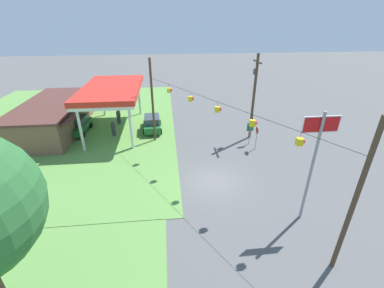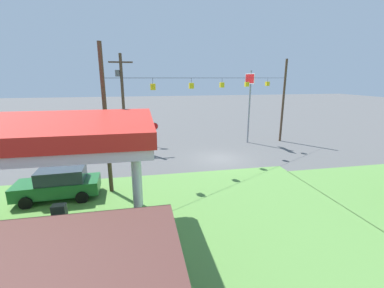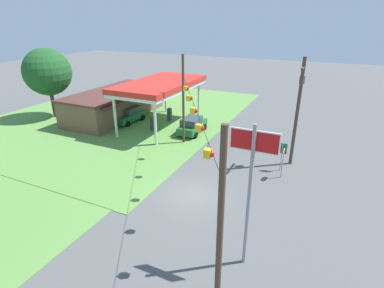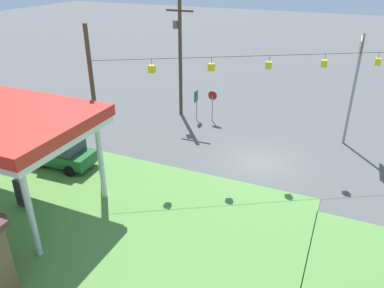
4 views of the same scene
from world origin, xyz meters
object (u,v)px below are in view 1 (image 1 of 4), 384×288
car_at_pumps_front (152,123)px  stop_sign_overhead (316,147)px  stop_sign_roadside (257,133)px  gas_station_canopy (112,91)px  utility_pole_main (254,93)px  route_sign (250,129)px  car_at_pumps_rear (78,125)px  fuel_pump_far (119,118)px  fuel_pump_near (114,130)px  gas_station_store (54,116)px

car_at_pumps_front → stop_sign_overhead: stop_sign_overhead is taller
stop_sign_roadside → gas_station_canopy: bearing=-114.3°
utility_pole_main → stop_sign_roadside: bearing=174.1°
route_sign → gas_station_canopy: bearing=69.5°
car_at_pumps_rear → route_sign: 19.49m
route_sign → fuel_pump_far: bearing=63.3°
fuel_pump_near → utility_pole_main: size_ratio=0.18×
fuel_pump_far → utility_pole_main: utility_pole_main is taller
car_at_pumps_rear → stop_sign_roadside: (-6.27, -19.10, 0.87)m
gas_station_canopy → fuel_pump_far: size_ratio=7.20×
car_at_pumps_front → route_sign: (-4.78, -10.33, 0.78)m
fuel_pump_far → route_sign: 16.35m
car_at_pumps_front → stop_sign_overhead: size_ratio=0.61×
car_at_pumps_rear → utility_pole_main: bearing=83.8°
fuel_pump_near → car_at_pumps_rear: (1.45, 4.24, 0.16)m
gas_station_canopy → car_at_pumps_rear: 5.70m
stop_sign_roadside → stop_sign_overhead: 10.48m
car_at_pumps_rear → fuel_pump_far: bearing=122.4°
route_sign → fuel_pump_near: bearing=76.3°
gas_station_canopy → utility_pole_main: 15.63m
fuel_pump_near → car_at_pumps_front: 4.43m
fuel_pump_near → fuel_pump_far: bearing=0.0°
gas_station_canopy → gas_station_store: (0.74, 7.17, -3.04)m
gas_station_store → route_sign: gas_station_store is taller
gas_station_store → utility_pole_main: size_ratio=1.53×
fuel_pump_near → route_sign: 15.03m
stop_sign_roadside → stop_sign_overhead: stop_sign_overhead is taller
fuel_pump_far → stop_sign_overhead: stop_sign_overhead is taller
fuel_pump_near → car_at_pumps_front: size_ratio=0.36×
car_at_pumps_front → stop_sign_overhead: (-15.93, -10.45, 4.38)m
fuel_pump_far → gas_station_canopy: bearing=180.0°
car_at_pumps_rear → gas_station_canopy: bearing=99.5°
gas_station_store → stop_sign_roadside: size_ratio=5.53×
gas_station_store → route_sign: size_ratio=5.76×
gas_station_store → car_at_pumps_rear: bearing=-112.0°
car_at_pumps_rear → car_at_pumps_front: bearing=92.1°
utility_pole_main → stop_sign_overhead: bearing=177.9°
car_at_pumps_front → stop_sign_roadside: (-6.05, -10.61, 0.89)m
car_at_pumps_front → utility_pole_main: bearing=-108.7°
car_at_pumps_front → fuel_pump_near: bearing=103.4°
gas_station_canopy → stop_sign_overhead: size_ratio=1.57×
fuel_pump_far → utility_pole_main: (-5.67, -15.16, 4.27)m
car_at_pumps_rear → stop_sign_overhead: bearing=53.1°
stop_sign_roadside → stop_sign_overhead: bearing=-0.9°
car_at_pumps_front → gas_station_store: bearing=80.2°
fuel_pump_near → stop_sign_roadside: 15.65m
stop_sign_overhead → route_sign: bearing=0.6°
route_sign → utility_pole_main: utility_pole_main is taller
fuel_pump_far → route_sign: route_sign is taller
fuel_pump_far → fuel_pump_near: bearing=180.0°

